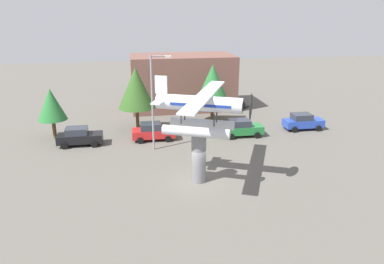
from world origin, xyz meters
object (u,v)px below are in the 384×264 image
(car_distant_blue, at_px, (303,122))
(tree_west, at_px, (51,104))
(car_mid_red, at_px, (153,131))
(tree_east, at_px, (136,88))
(floatplane_monument, at_px, (201,110))
(streetlight_primary, at_px, (154,97))
(storefront_building, at_px, (182,82))
(car_near_black, at_px, (79,136))
(car_far_green, at_px, (241,128))
(tree_center_back, at_px, (212,86))
(display_pedestal, at_px, (199,157))

(car_distant_blue, xyz_separation_m, tree_west, (-25.98, 1.54, 2.62))
(car_mid_red, xyz_separation_m, tree_east, (-1.39, 3.41, 3.73))
(floatplane_monument, xyz_separation_m, tree_east, (-4.30, 13.30, -0.96))
(streetlight_primary, relative_size, storefront_building, 0.66)
(car_near_black, distance_m, car_far_green, 16.04)
(car_far_green, relative_size, tree_center_back, 0.63)
(tree_east, bearing_deg, storefront_building, 54.95)
(floatplane_monument, bearing_deg, car_far_green, 81.10)
(tree_east, bearing_deg, car_mid_red, -67.74)
(storefront_building, bearing_deg, tree_east, -125.05)
(car_near_black, relative_size, car_far_green, 1.00)
(car_near_black, relative_size, tree_east, 0.62)
(display_pedestal, distance_m, tree_east, 14.14)
(tree_west, bearing_deg, storefront_building, 34.38)
(car_mid_red, distance_m, streetlight_primary, 4.87)
(floatplane_monument, height_order, tree_east, floatplane_monument)
(display_pedestal, bearing_deg, storefront_building, 84.91)
(car_distant_blue, xyz_separation_m, storefront_building, (-11.48, 11.46, 2.56))
(tree_west, bearing_deg, car_distant_blue, -3.40)
(car_mid_red, bearing_deg, display_pedestal, -74.17)
(car_near_black, bearing_deg, tree_west, 136.89)
(car_far_green, height_order, tree_east, tree_east)
(storefront_building, height_order, tree_west, storefront_building)
(display_pedestal, height_order, car_mid_red, display_pedestal)
(display_pedestal, bearing_deg, tree_center_back, 73.64)
(floatplane_monument, distance_m, car_distant_blue, 17.65)
(car_near_black, xyz_separation_m, tree_east, (5.63, 3.71, 3.73))
(storefront_building, bearing_deg, car_far_green, -71.22)
(tree_east, relative_size, tree_center_back, 1.02)
(car_near_black, bearing_deg, floatplane_monument, -43.97)
(storefront_building, bearing_deg, tree_center_back, -72.30)
(display_pedestal, relative_size, car_near_black, 0.93)
(car_mid_red, bearing_deg, storefront_building, 68.68)
(car_mid_red, relative_size, car_far_green, 1.00)
(floatplane_monument, height_order, car_distant_blue, floatplane_monument)
(car_distant_blue, bearing_deg, storefront_building, 135.04)
(tree_west, xyz_separation_m, tree_center_back, (16.84, 2.58, 0.76))
(car_mid_red, bearing_deg, tree_west, 167.04)
(car_mid_red, height_order, car_distant_blue, same)
(car_distant_blue, bearing_deg, streetlight_primary, -168.35)
(floatplane_monument, distance_m, tree_east, 14.01)
(tree_west, height_order, tree_center_back, tree_center_back)
(car_distant_blue, height_order, tree_center_back, tree_center_back)
(car_near_black, relative_size, car_mid_red, 1.00)
(storefront_building, xyz_separation_m, tree_west, (-14.50, -9.92, 0.06))
(floatplane_monument, bearing_deg, car_near_black, 159.84)
(display_pedestal, xyz_separation_m, tree_east, (-4.18, 13.24, 2.66))
(car_far_green, height_order, tree_west, tree_west)
(floatplane_monument, height_order, tree_west, floatplane_monument)
(car_far_green, bearing_deg, car_near_black, 179.72)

